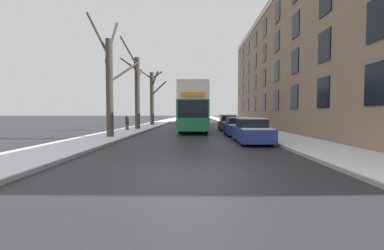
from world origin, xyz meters
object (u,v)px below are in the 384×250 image
(bare_tree_left_0, at_px, (110,82))
(parked_car_2, at_px, (228,123))
(bare_tree_left_1, at_px, (137,90))
(parked_car_1, at_px, (238,127))
(pedestrian_left_sidewalk, at_px, (127,122))
(bare_tree_left_2, at_px, (152,96))
(double_decker_bus, at_px, (194,106))
(parked_car_0, at_px, (252,131))
(oncoming_van, at_px, (187,115))

(bare_tree_left_0, relative_size, parked_car_2, 1.93)
(bare_tree_left_0, bearing_deg, bare_tree_left_1, 91.03)
(parked_car_1, bearing_deg, pedestrian_left_sidewalk, 155.13)
(bare_tree_left_1, distance_m, bare_tree_left_2, 8.99)
(double_decker_bus, distance_m, pedestrian_left_sidewalk, 6.62)
(bare_tree_left_1, height_order, bare_tree_left_2, bare_tree_left_1)
(parked_car_0, bearing_deg, pedestrian_left_sidewalk, 135.94)
(bare_tree_left_1, bearing_deg, oncoming_van, 78.51)
(double_decker_bus, relative_size, oncoming_van, 2.30)
(double_decker_bus, xyz_separation_m, parked_car_2, (3.48, 0.84, -1.73))
(bare_tree_left_1, xyz_separation_m, bare_tree_left_2, (0.04, 8.99, -0.06))
(double_decker_bus, bearing_deg, parked_car_1, -57.11)
(oncoming_van, bearing_deg, parked_car_0, -81.15)
(parked_car_1, bearing_deg, double_decker_bus, 122.89)
(bare_tree_left_0, bearing_deg, bare_tree_left_2, 90.37)
(bare_tree_left_2, distance_m, parked_car_1, 17.99)
(oncoming_van, bearing_deg, parked_car_1, -79.55)
(parked_car_2, bearing_deg, bare_tree_left_2, 136.08)
(bare_tree_left_2, relative_size, oncoming_van, 1.53)
(bare_tree_left_1, relative_size, parked_car_0, 2.31)
(bare_tree_left_1, height_order, pedestrian_left_sidewalk, bare_tree_left_1)
(bare_tree_left_0, xyz_separation_m, parked_car_1, (9.09, 2.46, -3.17))
(bare_tree_left_1, relative_size, parked_car_2, 2.11)
(parked_car_2, bearing_deg, double_decker_bus, -166.49)
(bare_tree_left_2, bearing_deg, parked_car_0, -65.33)
(bare_tree_left_2, distance_m, oncoming_van, 12.98)
(bare_tree_left_1, relative_size, parked_car_1, 2.35)
(parked_car_2, relative_size, pedestrian_left_sidewalk, 2.79)
(parked_car_0, height_order, parked_car_1, parked_car_0)
(bare_tree_left_2, bearing_deg, oncoming_van, 70.58)
(parked_car_0, relative_size, parked_car_2, 0.92)
(bare_tree_left_1, relative_size, oncoming_van, 1.87)
(bare_tree_left_2, bearing_deg, parked_car_2, -43.92)
(parked_car_2, bearing_deg, bare_tree_left_1, -179.24)
(parked_car_1, bearing_deg, parked_car_2, 90.00)
(parked_car_2, bearing_deg, oncoming_van, 103.46)
(bare_tree_left_1, height_order, double_decker_bus, bare_tree_left_1)
(bare_tree_left_0, xyz_separation_m, oncoming_van, (4.11, 29.51, -2.49))
(parked_car_0, bearing_deg, parked_car_1, 90.00)
(bare_tree_left_2, xyz_separation_m, oncoming_van, (4.22, 11.97, -2.70))
(bare_tree_left_2, relative_size, double_decker_bus, 0.66)
(bare_tree_left_1, bearing_deg, parked_car_2, 0.76)
(parked_car_0, relative_size, parked_car_1, 1.02)
(bare_tree_left_1, distance_m, double_decker_bus, 6.05)
(parked_car_0, xyz_separation_m, parked_car_2, (0.00, 11.18, 0.03))
(bare_tree_left_2, bearing_deg, bare_tree_left_0, -89.63)
(bare_tree_left_2, bearing_deg, parked_car_1, -58.60)
(parked_car_1, bearing_deg, oncoming_van, 100.45)
(double_decker_bus, height_order, oncoming_van, double_decker_bus)
(bare_tree_left_0, height_order, bare_tree_left_2, bare_tree_left_0)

